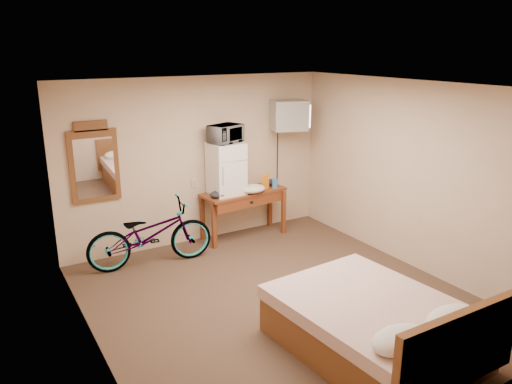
{
  "coord_description": "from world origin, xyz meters",
  "views": [
    {
      "loc": [
        -2.97,
        -4.44,
        2.92
      ],
      "look_at": [
        -0.06,
        0.46,
        1.24
      ],
      "focal_mm": 35.0,
      "sensor_mm": 36.0,
      "label": 1
    }
  ],
  "objects_px": {
    "desk": "(245,199)",
    "blue_cup": "(275,183)",
    "bicycle": "(150,234)",
    "mini_fridge": "(226,168)",
    "bed": "(379,327)",
    "crt_television": "(289,115)",
    "microwave": "(226,134)",
    "wall_mirror": "(94,163)"
  },
  "relations": [
    {
      "from": "microwave",
      "to": "wall_mirror",
      "type": "bearing_deg",
      "value": 152.11
    },
    {
      "from": "mini_fridge",
      "to": "crt_television",
      "type": "relative_size",
      "value": 1.18
    },
    {
      "from": "wall_mirror",
      "to": "bed",
      "type": "height_order",
      "value": "wall_mirror"
    },
    {
      "from": "bed",
      "to": "desk",
      "type": "bearing_deg",
      "value": 83.0
    },
    {
      "from": "mini_fridge",
      "to": "bed",
      "type": "height_order",
      "value": "mini_fridge"
    },
    {
      "from": "microwave",
      "to": "bicycle",
      "type": "height_order",
      "value": "microwave"
    },
    {
      "from": "desk",
      "to": "blue_cup",
      "type": "height_order",
      "value": "blue_cup"
    },
    {
      "from": "bicycle",
      "to": "mini_fridge",
      "type": "bearing_deg",
      "value": -71.08
    },
    {
      "from": "blue_cup",
      "to": "bed",
      "type": "height_order",
      "value": "same"
    },
    {
      "from": "mini_fridge",
      "to": "microwave",
      "type": "xyz_separation_m",
      "value": [
        0.0,
        0.0,
        0.53
      ]
    },
    {
      "from": "blue_cup",
      "to": "wall_mirror",
      "type": "relative_size",
      "value": 0.14
    },
    {
      "from": "desk",
      "to": "blue_cup",
      "type": "distance_m",
      "value": 0.55
    },
    {
      "from": "microwave",
      "to": "bicycle",
      "type": "relative_size",
      "value": 0.28
    },
    {
      "from": "mini_fridge",
      "to": "bicycle",
      "type": "distance_m",
      "value": 1.53
    },
    {
      "from": "blue_cup",
      "to": "microwave",
      "type": "bearing_deg",
      "value": 171.81
    },
    {
      "from": "crt_television",
      "to": "wall_mirror",
      "type": "distance_m",
      "value": 3.02
    },
    {
      "from": "microwave",
      "to": "bed",
      "type": "bearing_deg",
      "value": -112.94
    },
    {
      "from": "blue_cup",
      "to": "crt_television",
      "type": "height_order",
      "value": "crt_television"
    },
    {
      "from": "microwave",
      "to": "wall_mirror",
      "type": "relative_size",
      "value": 0.44
    },
    {
      "from": "blue_cup",
      "to": "bed",
      "type": "xyz_separation_m",
      "value": [
        -0.92,
        -3.31,
        -0.53
      ]
    },
    {
      "from": "blue_cup",
      "to": "bicycle",
      "type": "distance_m",
      "value": 2.17
    },
    {
      "from": "bicycle",
      "to": "bed",
      "type": "height_order",
      "value": "bed"
    },
    {
      "from": "microwave",
      "to": "bicycle",
      "type": "distance_m",
      "value": 1.83
    },
    {
      "from": "desk",
      "to": "blue_cup",
      "type": "xyz_separation_m",
      "value": [
        0.5,
        -0.07,
        0.2
      ]
    },
    {
      "from": "mini_fridge",
      "to": "microwave",
      "type": "distance_m",
      "value": 0.53
    },
    {
      "from": "mini_fridge",
      "to": "wall_mirror",
      "type": "height_order",
      "value": "wall_mirror"
    },
    {
      "from": "crt_television",
      "to": "microwave",
      "type": "bearing_deg",
      "value": 178.81
    },
    {
      "from": "wall_mirror",
      "to": "bicycle",
      "type": "xyz_separation_m",
      "value": [
        0.54,
        -0.52,
        -0.95
      ]
    },
    {
      "from": "blue_cup",
      "to": "crt_television",
      "type": "bearing_deg",
      "value": 16.83
    },
    {
      "from": "bed",
      "to": "wall_mirror",
      "type": "bearing_deg",
      "value": 115.55
    },
    {
      "from": "mini_fridge",
      "to": "bed",
      "type": "relative_size",
      "value": 0.39
    },
    {
      "from": "bed",
      "to": "mini_fridge",
      "type": "bearing_deg",
      "value": 87.96
    },
    {
      "from": "desk",
      "to": "blue_cup",
      "type": "relative_size",
      "value": 9.12
    },
    {
      "from": "crt_television",
      "to": "bed",
      "type": "height_order",
      "value": "crt_television"
    },
    {
      "from": "wall_mirror",
      "to": "blue_cup",
      "type": "bearing_deg",
      "value": -7.35
    },
    {
      "from": "blue_cup",
      "to": "wall_mirror",
      "type": "xyz_separation_m",
      "value": [
        -2.67,
        0.34,
        0.57
      ]
    },
    {
      "from": "desk",
      "to": "bed",
      "type": "height_order",
      "value": "bed"
    },
    {
      "from": "blue_cup",
      "to": "bicycle",
      "type": "bearing_deg",
      "value": -175.25
    },
    {
      "from": "mini_fridge",
      "to": "microwave",
      "type": "height_order",
      "value": "microwave"
    },
    {
      "from": "mini_fridge",
      "to": "microwave",
      "type": "bearing_deg",
      "value": 56.3
    },
    {
      "from": "wall_mirror",
      "to": "crt_television",
      "type": "bearing_deg",
      "value": -4.85
    },
    {
      "from": "desk",
      "to": "microwave",
      "type": "relative_size",
      "value": 2.84
    }
  ]
}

